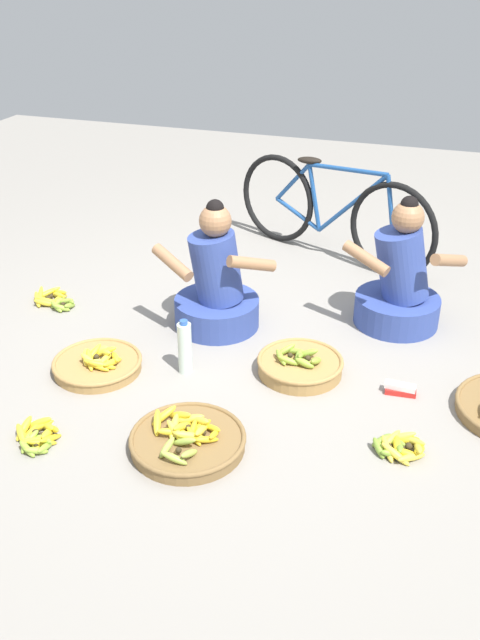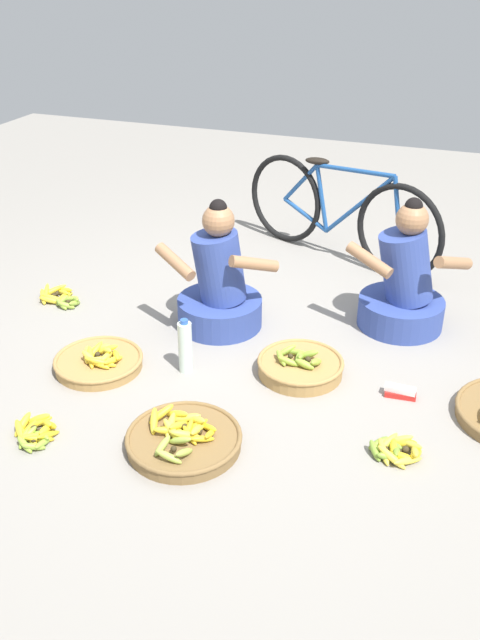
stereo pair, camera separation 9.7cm
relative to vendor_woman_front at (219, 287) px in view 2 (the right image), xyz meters
name	(u,v)px [view 2 (the right image)]	position (x,y,z in m)	size (l,w,h in m)	color
ground_plane	(252,358)	(0.32, -0.30, -0.26)	(10.00, 10.00, 0.00)	gray
vendor_woman_front	(219,287)	(0.00, 0.00, 0.00)	(0.72, 0.55, 0.81)	#334793
vendor_woman_behind	(404,287)	(1.05, 0.38, 0.00)	(0.72, 0.52, 0.82)	#334793
bicycle_leaning	(338,212)	(0.43, 1.27, 0.10)	(1.59, 0.70, 0.73)	black
banana_basket_mid_right	(184,438)	(0.28, -1.15, -0.22)	(0.55, 0.55, 0.15)	brown
banana_basket_mid_left	(99,361)	(-0.45, -0.69, -0.22)	(0.50, 0.50, 0.14)	#A87F47
banana_basket_back_right	(300,366)	(0.62, -0.36, -0.21)	(0.48, 0.48, 0.15)	#A87F47
loose_bananas_front_center	(397,450)	(1.23, -0.87, -0.23)	(0.27, 0.24, 0.10)	olive
loose_bananas_back_center	(36,432)	(-0.42, -1.33, -0.23)	(0.25, 0.27, 0.09)	#8CAD38
loose_bananas_near_bicycle	(60,297)	(-1.12, -0.06, -0.23)	(0.34, 0.28, 0.10)	yellow
water_bottle	(185,347)	(0.02, -0.55, -0.11)	(0.08, 0.08, 0.32)	silver
packet_carton_stack	(400,392)	(1.17, -0.39, -0.23)	(0.17, 0.07, 0.06)	red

